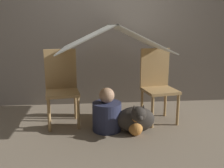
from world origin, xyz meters
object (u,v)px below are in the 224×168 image
chair_left (62,85)px  person_front (107,114)px  chair_right (158,83)px  dog (136,119)px

chair_left → person_front: size_ratio=1.80×
chair_left → person_front: 0.71m
chair_right → person_front: chair_right is taller
chair_right → person_front: size_ratio=1.80×
chair_left → person_front: bearing=-36.7°
chair_right → dog: 0.65m
chair_left → chair_right: size_ratio=1.00×
chair_left → chair_right: same height
chair_right → person_front: 0.82m
dog → chair_left: bearing=155.0°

